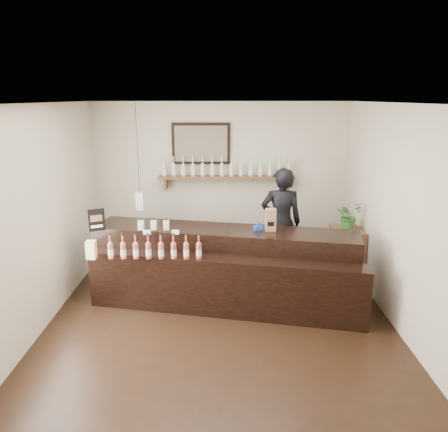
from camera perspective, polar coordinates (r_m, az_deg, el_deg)
ground at (r=5.97m, az=-0.53°, el=-13.43°), size 5.00×5.00×0.00m
room_shell at (r=5.36m, az=-0.57°, el=2.73°), size 5.00×5.00×5.00m
back_wall_decor at (r=7.69m, az=-1.45°, el=6.93°), size 2.66×0.96×1.69m
counter at (r=6.26m, az=-0.05°, el=-6.98°), size 3.84×1.74×1.23m
promo_sign at (r=6.33m, az=-16.30°, el=-0.50°), size 0.21×0.12×0.31m
paper_bag at (r=6.12m, az=6.10°, el=-0.50°), size 0.15×0.11×0.31m
tape_dispenser at (r=6.15m, az=4.51°, el=-1.48°), size 0.14×0.09×0.11m
side_cabinet at (r=7.26m, az=15.61°, el=-4.90°), size 0.47×0.62×0.87m
potted_plant at (r=7.07m, az=15.98°, el=0.06°), size 0.51×0.48×0.44m
shopkeeper at (r=7.09m, az=7.49°, el=0.04°), size 0.76×0.51×2.04m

